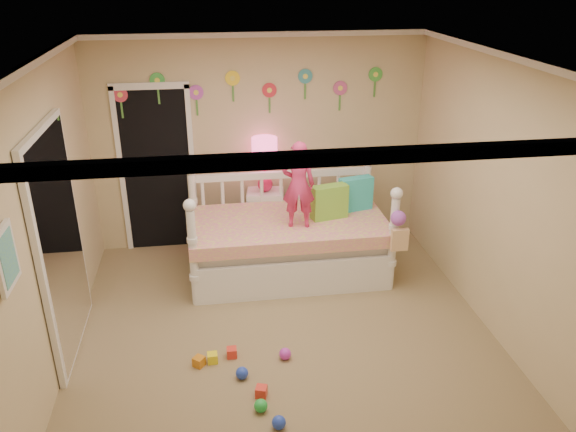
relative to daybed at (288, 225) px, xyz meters
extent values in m
cube|color=#7F684C|center=(-0.21, -1.35, -0.61)|extent=(4.00, 4.50, 0.01)
cube|color=white|center=(-0.21, -1.35, 1.99)|extent=(4.00, 4.50, 0.01)
cube|color=tan|center=(-0.21, 0.90, 0.69)|extent=(4.00, 0.01, 2.60)
cube|color=tan|center=(-2.21, -1.35, 0.69)|extent=(0.01, 4.50, 2.60)
cube|color=tan|center=(1.79, -1.35, 0.69)|extent=(0.01, 4.50, 2.60)
cube|color=teal|center=(0.81, 0.16, 0.26)|extent=(0.41, 0.22, 0.39)
cube|color=#7BC63C|center=(0.46, -0.03, 0.26)|extent=(0.43, 0.24, 0.38)
imported|color=#D32F67|center=(0.08, -0.19, 0.55)|extent=(0.38, 0.28, 0.96)
cube|color=white|center=(-0.18, 0.72, -0.24)|extent=(0.49, 0.40, 0.74)
sphere|color=#E31E59|center=(-0.18, 0.72, 0.23)|extent=(0.18, 0.18, 0.18)
cylinder|color=#E31E59|center=(-0.18, 0.72, 0.42)|extent=(0.03, 0.03, 0.39)
cylinder|color=#FC4B8C|center=(-0.18, 0.72, 0.67)|extent=(0.31, 0.31, 0.29)
cube|color=black|center=(-1.46, 0.89, 0.43)|extent=(0.90, 0.04, 2.07)
cube|color=white|center=(-2.17, -1.05, 0.44)|extent=(0.07, 1.30, 2.10)
cube|color=white|center=(-2.18, -2.25, 0.94)|extent=(0.05, 0.34, 0.42)
camera|label=1|loc=(-0.85, -5.70, 2.68)|focal=35.22mm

